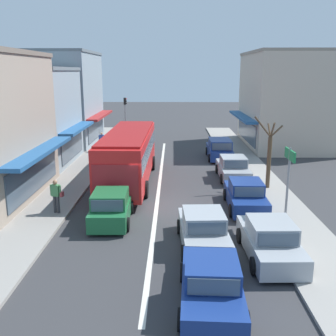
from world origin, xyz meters
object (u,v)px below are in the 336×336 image
directional_road_sign (289,169)px  hatchback_adjacent_lane_lead (111,208)px  city_bus (129,153)px  street_tree_right (269,157)px  parked_sedan_kerb_front (270,241)px  parked_sedan_kerb_third (233,169)px  parked_sedan_kerb_second (245,196)px  sedan_behind_bus_near (211,284)px  pedestrian_with_handbag_near (56,194)px  pedestrian_browsing_midblock (102,141)px  parked_wagon_kerb_rear (219,149)px  sedan_queue_gap_filler (203,231)px  traffic_light_downstreet (125,111)px

directional_road_sign → hatchback_adjacent_lane_lead: bearing=176.9°
city_bus → street_tree_right: 8.36m
parked_sedan_kerb_front → parked_sedan_kerb_third: size_ratio=1.01×
directional_road_sign → parked_sedan_kerb_second: bearing=119.1°
sedan_behind_bus_near → pedestrian_with_handbag_near: pedestrian_with_handbag_near is taller
parked_sedan_kerb_front → directional_road_sign: (1.41, 2.99, 2.01)m
parked_sedan_kerb_third → pedestrian_browsing_midblock: (-9.88, 8.04, 0.40)m
parked_wagon_kerb_rear → directional_road_sign: 14.33m
city_bus → parked_sedan_kerb_second: size_ratio=2.57×
sedan_behind_bus_near → street_tree_right: street_tree_right is taller
hatchback_adjacent_lane_lead → pedestrian_browsing_midblock: 16.06m
parked_sedan_kerb_front → pedestrian_browsing_midblock: bearing=116.7°
parked_wagon_kerb_rear → sedan_queue_gap_filler: bearing=-98.7°
pedestrian_browsing_midblock → parked_sedan_kerb_front: bearing=-63.3°
sedan_behind_bus_near → directional_road_sign: directional_road_sign is taller
traffic_light_downstreet → street_tree_right: street_tree_right is taller
parked_sedan_kerb_second → directional_road_sign: 3.43m
street_tree_right → parked_sedan_kerb_third: bearing=125.0°
traffic_light_downstreet → parked_wagon_kerb_rear: bearing=-46.5°
hatchback_adjacent_lane_lead → traffic_light_downstreet: (-2.00, 22.68, 2.15)m
street_tree_right → directional_road_sign: bearing=-95.3°
traffic_light_downstreet → parked_sedan_kerb_second: bearing=-67.7°
traffic_light_downstreet → directional_road_sign: traffic_light_downstreet is taller
parked_sedan_kerb_third → pedestrian_browsing_midblock: size_ratio=2.59×
parked_sedan_kerb_second → pedestrian_browsing_midblock: pedestrian_browsing_midblock is taller
street_tree_right → pedestrian_browsing_midblock: bearing=137.9°
hatchback_adjacent_lane_lead → pedestrian_with_handbag_near: bearing=162.5°
parked_sedan_kerb_front → street_tree_right: size_ratio=0.98×
city_bus → parked_sedan_kerb_third: (6.58, 1.06, -1.22)m
parked_sedan_kerb_front → directional_road_sign: size_ratio=1.18×
sedan_queue_gap_filler → pedestrian_browsing_midblock: pedestrian_browsing_midblock is taller
city_bus → sedan_behind_bus_near: city_bus is taller
parked_sedan_kerb_third → city_bus: bearing=-170.9°
hatchback_adjacent_lane_lead → parked_sedan_kerb_second: size_ratio=0.88×
sedan_queue_gap_filler → parked_sedan_kerb_second: 5.10m
parked_sedan_kerb_second → pedestrian_browsing_midblock: (-9.68, 13.74, 0.40)m
parked_sedan_kerb_third → street_tree_right: 3.19m
parked_sedan_kerb_front → parked_sedan_kerb_second: (0.06, 5.41, 0.00)m
sedan_queue_gap_filler → parked_sedan_kerb_second: (2.46, 4.47, 0.00)m
parked_wagon_kerb_rear → directional_road_sign: size_ratio=1.25×
directional_road_sign → pedestrian_with_handbag_near: 10.79m
city_bus → hatchback_adjacent_lane_lead: 6.74m
parked_wagon_kerb_rear → parked_sedan_kerb_front: bearing=-90.3°
city_bus → street_tree_right: bearing=-9.1°
pedestrian_browsing_midblock → traffic_light_downstreet: bearing=80.3°
street_tree_right → pedestrian_browsing_midblock: (-11.55, 10.43, -0.90)m
parked_sedan_kerb_second → traffic_light_downstreet: 22.46m
pedestrian_browsing_midblock → street_tree_right: bearing=-42.1°
hatchback_adjacent_lane_lead → pedestrian_with_handbag_near: 2.91m
city_bus → pedestrian_with_handbag_near: city_bus is taller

